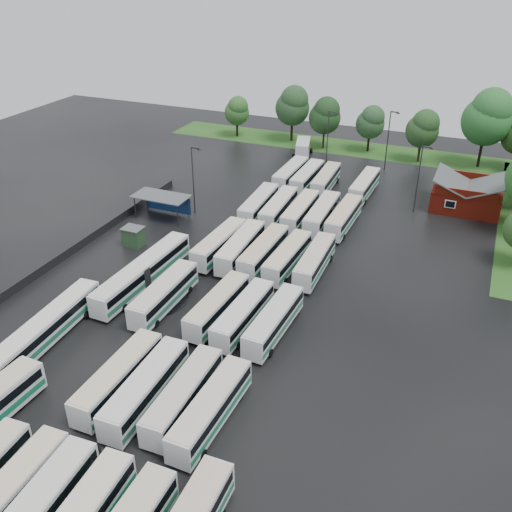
% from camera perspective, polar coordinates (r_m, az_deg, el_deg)
% --- Properties ---
extents(ground, '(160.00, 160.00, 0.00)m').
position_cam_1_polar(ground, '(62.48, -6.03, -6.57)').
color(ground, black).
rests_on(ground, ground).
extents(brick_building, '(10.07, 8.60, 5.39)m').
position_cam_1_polar(brick_building, '(93.33, 20.31, 5.53)').
color(brick_building, maroon).
rests_on(brick_building, ground).
extents(wash_shed, '(8.20, 4.20, 3.58)m').
position_cam_1_polar(wash_shed, '(85.45, -9.32, 5.71)').
color(wash_shed, '#2D2D30').
rests_on(wash_shed, ground).
extents(utility_hut, '(2.70, 2.20, 2.62)m').
position_cam_1_polar(utility_hut, '(78.58, -12.15, 1.94)').
color(utility_hut, '#244125').
rests_on(utility_hut, ground).
extents(grass_strip_north, '(80.00, 10.00, 0.01)m').
position_cam_1_polar(grass_strip_north, '(117.10, 10.29, 10.48)').
color(grass_strip_north, '#275519').
rests_on(grass_strip_north, ground).
extents(west_fence, '(0.10, 50.00, 1.20)m').
position_cam_1_polar(west_fence, '(79.14, -17.54, 0.80)').
color(west_fence, '#2D2D30').
rests_on(west_fence, ground).
extents(bus_r0c1, '(2.67, 11.05, 3.06)m').
position_cam_1_polar(bus_r0c1, '(47.20, -23.48, -21.10)').
color(bus_r0c1, silver).
rests_on(bus_r0c1, ground).
extents(bus_r1c1, '(2.43, 11.33, 3.15)m').
position_cam_1_polar(bus_r1c1, '(53.88, -13.59, -11.70)').
color(bus_r1c1, silver).
rests_on(bus_r1c1, ground).
extents(bus_r1c2, '(2.75, 11.64, 3.22)m').
position_cam_1_polar(bus_r1c2, '(52.22, -10.95, -12.83)').
color(bus_r1c2, silver).
rests_on(bus_r1c2, ground).
extents(bus_r1c3, '(2.54, 11.09, 3.08)m').
position_cam_1_polar(bus_r1c3, '(51.16, -7.27, -13.63)').
color(bus_r1c3, silver).
rests_on(bus_r1c3, ground).
extents(bus_r1c4, '(2.63, 11.26, 3.12)m').
position_cam_1_polar(bus_r1c4, '(49.69, -4.52, -14.97)').
color(bus_r1c4, silver).
rests_on(bus_r1c4, ground).
extents(bus_r2c0, '(2.49, 11.46, 3.19)m').
position_cam_1_polar(bus_r2c0, '(64.33, -9.17, -3.78)').
color(bus_r2c0, silver).
rests_on(bus_r2c0, ground).
extents(bus_r2c2, '(2.79, 11.06, 3.05)m').
position_cam_1_polar(bus_r2c2, '(61.85, -3.86, -4.97)').
color(bus_r2c2, silver).
rests_on(bus_r2c2, ground).
extents(bus_r2c3, '(2.70, 11.07, 3.06)m').
position_cam_1_polar(bus_r2c3, '(60.41, -1.29, -5.82)').
color(bus_r2c3, silver).
rests_on(bus_r2c3, ground).
extents(bus_r2c4, '(2.72, 11.16, 3.09)m').
position_cam_1_polar(bus_r2c4, '(59.41, 1.80, -6.49)').
color(bus_r2c4, silver).
rests_on(bus_r2c4, ground).
extents(bus_r3c0, '(2.83, 11.45, 3.17)m').
position_cam_1_polar(bus_r3c0, '(74.17, -3.67, 1.24)').
color(bus_r3c0, silver).
rests_on(bus_r3c0, ground).
extents(bus_r3c1, '(2.86, 11.62, 3.21)m').
position_cam_1_polar(bus_r3c1, '(73.11, -1.55, 0.89)').
color(bus_r3c1, silver).
rests_on(bus_r3c1, ground).
extents(bus_r3c2, '(2.62, 11.49, 3.19)m').
position_cam_1_polar(bus_r3c2, '(72.14, 0.78, 0.47)').
color(bus_r3c2, silver).
rests_on(bus_r3c2, ground).
extents(bus_r3c3, '(2.74, 11.14, 3.08)m').
position_cam_1_polar(bus_r3c3, '(71.05, 3.17, -0.11)').
color(bus_r3c3, silver).
rests_on(bus_r3c3, ground).
extents(bus_r3c4, '(2.63, 11.17, 3.10)m').
position_cam_1_polar(bus_r3c4, '(70.45, 5.90, -0.49)').
color(bus_r3c4, silver).
rests_on(bus_r3c4, ground).
extents(bus_r4c0, '(2.95, 11.57, 3.19)m').
position_cam_1_polar(bus_r4c0, '(85.34, 0.28, 5.17)').
color(bus_r4c0, silver).
rests_on(bus_r4c0, ground).
extents(bus_r4c1, '(2.86, 11.46, 3.16)m').
position_cam_1_polar(bus_r4c1, '(84.31, 2.27, 4.83)').
color(bus_r4c1, silver).
rests_on(bus_r4c1, ground).
extents(bus_r4c2, '(2.54, 11.33, 3.15)m').
position_cam_1_polar(bus_r4c2, '(83.35, 4.45, 4.46)').
color(bus_r4c2, silver).
rests_on(bus_r4c2, ground).
extents(bus_r4c3, '(2.75, 11.64, 3.22)m').
position_cam_1_polar(bus_r4c3, '(82.73, 6.59, 4.19)').
color(bus_r4c3, silver).
rests_on(bus_r4c3, ground).
extents(bus_r4c4, '(2.60, 11.37, 3.15)m').
position_cam_1_polar(bus_r4c4, '(82.30, 8.75, 3.87)').
color(bus_r4c4, silver).
rests_on(bus_r4c4, ground).
extents(bus_r5c0, '(2.50, 11.46, 3.19)m').
position_cam_1_polar(bus_r5c0, '(97.45, 3.47, 8.21)').
color(bus_r5c0, silver).
rests_on(bus_r5c0, ground).
extents(bus_r5c1, '(2.45, 11.31, 3.15)m').
position_cam_1_polar(bus_r5c1, '(96.28, 5.13, 7.87)').
color(bus_r5c1, silver).
rests_on(bus_r5c1, ground).
extents(bus_r5c2, '(2.72, 11.11, 3.07)m').
position_cam_1_polar(bus_r5c2, '(95.57, 7.00, 7.58)').
color(bus_r5c2, silver).
rests_on(bus_r5c2, ground).
extents(bus_r5c4, '(2.60, 11.25, 3.12)m').
position_cam_1_polar(bus_r5c4, '(94.07, 10.79, 6.94)').
color(bus_r5c4, silver).
rests_on(bus_r5c4, ground).
extents(artic_bus_west_b, '(2.97, 17.33, 3.20)m').
position_cam_1_polar(artic_bus_west_b, '(68.82, -11.23, -1.62)').
color(artic_bus_west_b, silver).
rests_on(artic_bus_west_b, ground).
extents(artic_bus_west_c, '(3.18, 16.63, 3.07)m').
position_cam_1_polar(artic_bus_west_c, '(61.86, -20.45, -6.98)').
color(artic_bus_west_c, silver).
rests_on(artic_bus_west_c, ground).
extents(minibus, '(4.17, 7.13, 2.93)m').
position_cam_1_polar(minibus, '(111.37, 4.71, 10.77)').
color(minibus, white).
rests_on(minibus, ground).
extents(tree_north_0, '(5.16, 5.16, 8.55)m').
position_cam_1_polar(tree_north_0, '(121.89, -1.89, 14.34)').
color(tree_north_0, black).
rests_on(tree_north_0, ground).
extents(tree_north_1, '(6.89, 6.89, 11.41)m').
position_cam_1_polar(tree_north_1, '(118.63, 3.73, 14.81)').
color(tree_north_1, black).
rests_on(tree_north_1, ground).
extents(tree_north_2, '(6.21, 6.21, 10.29)m').
position_cam_1_polar(tree_north_2, '(114.71, 6.96, 13.80)').
color(tree_north_2, black).
rests_on(tree_north_2, ground).
extents(tree_north_3, '(5.53, 5.53, 9.15)m').
position_cam_1_polar(tree_north_3, '(114.31, 11.43, 13.01)').
color(tree_north_3, black).
rests_on(tree_north_3, ground).
extents(tree_north_4, '(6.03, 6.03, 9.99)m').
position_cam_1_polar(tree_north_4, '(110.38, 16.40, 12.16)').
color(tree_north_4, black).
rests_on(tree_north_4, ground).
extents(tree_north_5, '(8.69, 8.69, 14.40)m').
position_cam_1_polar(tree_north_5, '(110.61, 22.22, 12.78)').
color(tree_north_5, black).
rests_on(tree_north_5, ground).
extents(lamp_post_ne, '(1.60, 0.31, 10.36)m').
position_cam_1_polar(lamp_post_ne, '(88.34, 16.05, 7.85)').
color(lamp_post_ne, '#2D2D30').
rests_on(lamp_post_ne, ground).
extents(lamp_post_nw, '(1.60, 0.31, 10.39)m').
position_cam_1_polar(lamp_post_nw, '(84.97, -6.24, 8.00)').
color(lamp_post_nw, '#2D2D30').
rests_on(lamp_post_nw, ground).
extents(lamp_post_back_w, '(1.51, 0.29, 9.78)m').
position_cam_1_polar(lamp_post_back_w, '(106.38, 7.26, 12.05)').
color(lamp_post_back_w, '#2D2D30').
rests_on(lamp_post_back_w, ground).
extents(lamp_post_back_e, '(1.62, 0.32, 10.55)m').
position_cam_1_polar(lamp_post_back_e, '(105.15, 13.15, 11.59)').
color(lamp_post_back_e, '#2D2D30').
rests_on(lamp_post_back_e, ground).
extents(puddle_0, '(4.67, 4.67, 0.01)m').
position_cam_1_polar(puddle_0, '(50.17, -17.89, -18.94)').
color(puddle_0, black).
rests_on(puddle_0, ground).
extents(puddle_2, '(7.98, 7.98, 0.01)m').
position_cam_1_polar(puddle_2, '(66.95, -10.11, -4.23)').
color(puddle_2, black).
rests_on(puddle_2, ground).
extents(puddle_3, '(4.16, 4.16, 0.01)m').
position_cam_1_polar(puddle_3, '(58.54, -5.42, -9.31)').
color(puddle_3, black).
rests_on(puddle_3, ground).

